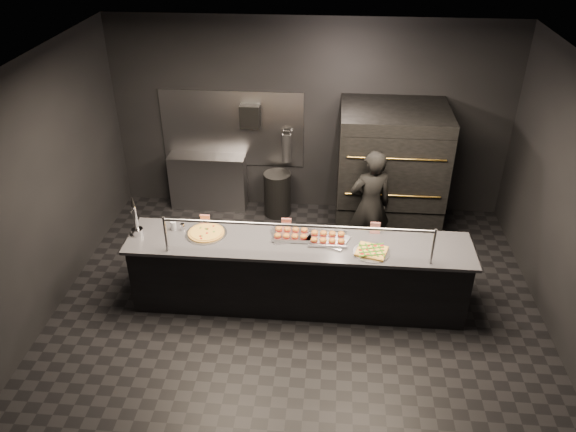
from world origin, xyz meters
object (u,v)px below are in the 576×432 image
object	(u,v)px
pizza_oven	(390,171)
worker	(370,206)
slider_tray_a	(291,234)
towel_dispenser	(250,116)
round_pizza	(206,233)
fire_extinguisher	(287,147)
prep_shelf	(209,181)
beer_tap	(136,224)
slider_tray_b	(328,238)
square_pizza	(372,251)
trash_bin	(277,194)
service_counter	(298,273)

from	to	relation	value
pizza_oven	worker	world-z (taller)	pizza_oven
slider_tray_a	worker	bearing A→B (deg)	44.99
towel_dispenser	round_pizza	size ratio (longest dim) A/B	0.69
towel_dispenser	fire_extinguisher	bearing A→B (deg)	1.04
prep_shelf	worker	world-z (taller)	worker
prep_shelf	towel_dispenser	xyz separation A→B (m)	(0.70, 0.07, 1.10)
pizza_oven	beer_tap	size ratio (longest dim) A/B	3.62
slider_tray_b	worker	bearing A→B (deg)	62.39
square_pizza	worker	xyz separation A→B (m)	(0.04, 1.27, -0.13)
beer_tap	slider_tray_b	distance (m)	2.30
pizza_oven	worker	size ratio (longest dim) A/B	1.18
fire_extinguisher	slider_tray_b	world-z (taller)	fire_extinguisher
round_pizza	square_pizza	bearing A→B (deg)	-6.71
slider_tray_a	trash_bin	size ratio (longest dim) A/B	0.73
pizza_oven	worker	distance (m)	0.85
slider_tray_a	slider_tray_b	bearing A→B (deg)	-7.58
prep_shelf	worker	bearing A→B (deg)	-25.63
beer_tap	fire_extinguisher	bearing A→B (deg)	56.24
towel_dispenser	slider_tray_b	xyz separation A→B (m)	(1.24, -2.31, -0.60)
fire_extinguisher	trash_bin	bearing A→B (deg)	-119.49
fire_extinguisher	trash_bin	xyz separation A→B (m)	(-0.13, -0.23, -0.71)
beer_tap	slider_tray_a	bearing A→B (deg)	3.95
towel_dispenser	service_counter	bearing A→B (deg)	-69.37
prep_shelf	square_pizza	world-z (taller)	square_pizza
round_pizza	slider_tray_b	distance (m)	1.47
fire_extinguisher	square_pizza	distance (m)	2.82
service_counter	fire_extinguisher	size ratio (longest dim) A/B	8.12
round_pizza	slider_tray_a	size ratio (longest dim) A/B	0.97
worker	round_pizza	bearing A→B (deg)	10.36
pizza_oven	beer_tap	distance (m)	3.68
pizza_oven	slider_tray_a	bearing A→B (deg)	-126.37
slider_tray_a	fire_extinguisher	bearing A→B (deg)	96.29
beer_tap	prep_shelf	bearing A→B (deg)	81.40
service_counter	worker	distance (m)	1.48
fire_extinguisher	towel_dispenser	bearing A→B (deg)	-178.96
service_counter	round_pizza	distance (m)	1.22
slider_tray_b	trash_bin	size ratio (longest dim) A/B	0.78
towel_dispenser	trash_bin	distance (m)	1.29
service_counter	fire_extinguisher	bearing A→B (deg)	98.30
prep_shelf	trash_bin	xyz separation A→B (m)	(1.12, -0.15, -0.10)
prep_shelf	slider_tray_a	bearing A→B (deg)	-55.55
fire_extinguisher	slider_tray_b	bearing A→B (deg)	-73.42
fire_extinguisher	worker	bearing A→B (deg)	-45.78
pizza_oven	fire_extinguisher	xyz separation A→B (m)	(-1.55, 0.50, 0.09)
fire_extinguisher	worker	distance (m)	1.80
beer_tap	slider_tray_a	distance (m)	1.86
service_counter	slider_tray_a	bearing A→B (deg)	126.72
towel_dispenser	square_pizza	xyz separation A→B (m)	(1.75, -2.54, -0.61)
prep_shelf	pizza_oven	bearing A→B (deg)	-8.54
worker	fire_extinguisher	bearing A→B (deg)	-62.73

